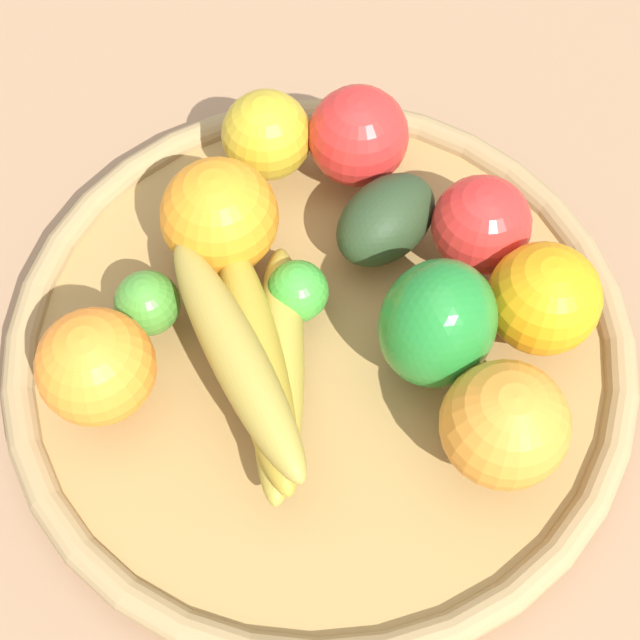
{
  "coord_description": "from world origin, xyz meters",
  "views": [
    {
      "loc": [
        -0.26,
        0.11,
        0.56
      ],
      "look_at": [
        0.0,
        0.0,
        0.05
      ],
      "focal_mm": 50.81,
      "sensor_mm": 36.0,
      "label": 1
    }
  ],
  "objects_px": {
    "banana_bunch": "(258,361)",
    "orange_2": "(96,367)",
    "orange_1": "(220,217)",
    "apple_0": "(481,225)",
    "bell_pepper": "(437,324)",
    "lime_1": "(147,303)",
    "orange_3": "(504,425)",
    "lime_0": "(298,291)",
    "apple_1": "(358,136)",
    "orange_0": "(544,299)",
    "apple_2": "(267,135)",
    "avocado": "(386,220)"
  },
  "relations": [
    {
      "from": "banana_bunch",
      "to": "orange_2",
      "type": "height_order",
      "value": "orange_2"
    },
    {
      "from": "orange_1",
      "to": "apple_0",
      "type": "relative_size",
      "value": 1.18
    },
    {
      "from": "bell_pepper",
      "to": "lime_1",
      "type": "relative_size",
      "value": 2.08
    },
    {
      "from": "orange_2",
      "to": "orange_3",
      "type": "distance_m",
      "value": 0.25
    },
    {
      "from": "orange_1",
      "to": "lime_0",
      "type": "bearing_deg",
      "value": -153.73
    },
    {
      "from": "banana_bunch",
      "to": "orange_2",
      "type": "bearing_deg",
      "value": 71.61
    },
    {
      "from": "orange_1",
      "to": "apple_1",
      "type": "bearing_deg",
      "value": -74.6
    },
    {
      "from": "orange_2",
      "to": "orange_0",
      "type": "height_order",
      "value": "same"
    },
    {
      "from": "orange_3",
      "to": "lime_0",
      "type": "bearing_deg",
      "value": 28.38
    },
    {
      "from": "banana_bunch",
      "to": "lime_0",
      "type": "height_order",
      "value": "banana_bunch"
    },
    {
      "from": "lime_1",
      "to": "orange_2",
      "type": "bearing_deg",
      "value": 133.81
    },
    {
      "from": "orange_3",
      "to": "lime_0",
      "type": "height_order",
      "value": "orange_3"
    },
    {
      "from": "orange_2",
      "to": "orange_1",
      "type": "xyz_separation_m",
      "value": [
        0.07,
        -0.11,
        0.0
      ]
    },
    {
      "from": "orange_2",
      "to": "apple_2",
      "type": "xyz_separation_m",
      "value": [
        0.13,
        -0.16,
        -0.0
      ]
    },
    {
      "from": "banana_bunch",
      "to": "bell_pepper",
      "type": "distance_m",
      "value": 0.11
    },
    {
      "from": "avocado",
      "to": "orange_1",
      "type": "xyz_separation_m",
      "value": [
        0.04,
        0.11,
        0.01
      ]
    },
    {
      "from": "orange_1",
      "to": "bell_pepper",
      "type": "xyz_separation_m",
      "value": [
        -0.13,
        -0.1,
        0.01
      ]
    },
    {
      "from": "orange_2",
      "to": "apple_1",
      "type": "distance_m",
      "value": 0.24
    },
    {
      "from": "apple_1",
      "to": "lime_1",
      "type": "xyz_separation_m",
      "value": [
        -0.07,
        0.18,
        -0.01
      ]
    },
    {
      "from": "avocado",
      "to": "lime_1",
      "type": "distance_m",
      "value": 0.17
    },
    {
      "from": "apple_1",
      "to": "orange_2",
      "type": "bearing_deg",
      "value": 115.8
    },
    {
      "from": "apple_0",
      "to": "avocado",
      "type": "bearing_deg",
      "value": 60.0
    },
    {
      "from": "avocado",
      "to": "orange_0",
      "type": "xyz_separation_m",
      "value": [
        -0.1,
        -0.06,
        0.01
      ]
    },
    {
      "from": "lime_0",
      "to": "lime_1",
      "type": "bearing_deg",
      "value": 73.45
    },
    {
      "from": "bell_pepper",
      "to": "lime_0",
      "type": "bearing_deg",
      "value": -81.37
    },
    {
      "from": "banana_bunch",
      "to": "orange_3",
      "type": "xyz_separation_m",
      "value": [
        -0.1,
        -0.12,
        0.01
      ]
    },
    {
      "from": "avocado",
      "to": "banana_bunch",
      "type": "distance_m",
      "value": 0.14
    },
    {
      "from": "apple_1",
      "to": "apple_2",
      "type": "relative_size",
      "value": 1.11
    },
    {
      "from": "orange_0",
      "to": "apple_2",
      "type": "bearing_deg",
      "value": 30.68
    },
    {
      "from": "bell_pepper",
      "to": "banana_bunch",
      "type": "bearing_deg",
      "value": -48.29
    },
    {
      "from": "apple_1",
      "to": "lime_1",
      "type": "bearing_deg",
      "value": 110.32
    },
    {
      "from": "bell_pepper",
      "to": "apple_0",
      "type": "relative_size",
      "value": 1.34
    },
    {
      "from": "orange_0",
      "to": "orange_3",
      "type": "bearing_deg",
      "value": 136.57
    },
    {
      "from": "apple_0",
      "to": "lime_0",
      "type": "relative_size",
      "value": 1.62
    },
    {
      "from": "orange_2",
      "to": "apple_1",
      "type": "bearing_deg",
      "value": -64.2
    },
    {
      "from": "apple_0",
      "to": "apple_2",
      "type": "height_order",
      "value": "apple_0"
    },
    {
      "from": "avocado",
      "to": "orange_2",
      "type": "distance_m",
      "value": 0.21
    },
    {
      "from": "orange_3",
      "to": "apple_2",
      "type": "distance_m",
      "value": 0.27
    },
    {
      "from": "lime_0",
      "to": "orange_0",
      "type": "height_order",
      "value": "orange_0"
    },
    {
      "from": "apple_1",
      "to": "orange_1",
      "type": "bearing_deg",
      "value": 105.4
    },
    {
      "from": "lime_0",
      "to": "apple_0",
      "type": "bearing_deg",
      "value": -92.42
    },
    {
      "from": "apple_0",
      "to": "orange_1",
      "type": "bearing_deg",
      "value": 67.13
    },
    {
      "from": "avocado",
      "to": "orange_0",
      "type": "relative_size",
      "value": 1.09
    },
    {
      "from": "lime_1",
      "to": "orange_0",
      "type": "xyz_separation_m",
      "value": [
        -0.1,
        -0.23,
        0.01
      ]
    },
    {
      "from": "orange_2",
      "to": "orange_0",
      "type": "xyz_separation_m",
      "value": [
        -0.06,
        -0.28,
        -0.0
      ]
    },
    {
      "from": "orange_1",
      "to": "orange_0",
      "type": "bearing_deg",
      "value": -128.42
    },
    {
      "from": "orange_2",
      "to": "bell_pepper",
      "type": "height_order",
      "value": "bell_pepper"
    },
    {
      "from": "orange_0",
      "to": "orange_2",
      "type": "bearing_deg",
      "value": 77.67
    },
    {
      "from": "orange_1",
      "to": "apple_2",
      "type": "distance_m",
      "value": 0.08
    },
    {
      "from": "banana_bunch",
      "to": "apple_1",
      "type": "xyz_separation_m",
      "value": [
        0.14,
        -0.13,
        0.0
      ]
    }
  ]
}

